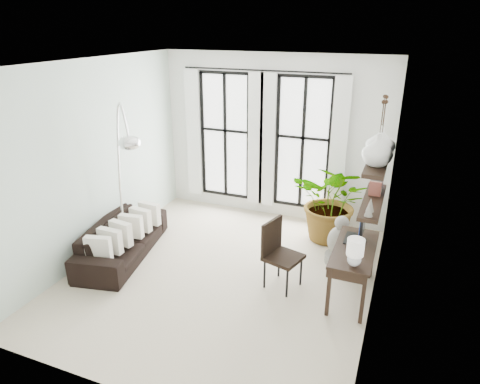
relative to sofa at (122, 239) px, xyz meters
The scene contains 16 objects.
floor 1.83m from the sofa, ahead, with size 5.00×5.00×0.00m, color beige.
ceiling 3.41m from the sofa, ahead, with size 5.00×5.00×0.00m, color white.
wall_left 1.37m from the sofa, behind, with size 5.00×5.00×0.00m, color silver.
wall_right 4.25m from the sofa, ahead, with size 5.00×5.00×0.00m, color white.
wall_back 3.39m from the sofa, 54.99° to the left, with size 4.50×4.50×0.00m, color white.
windows 3.22m from the sofa, 57.36° to the left, with size 3.26×0.13×2.65m.
wall_shelves 4.17m from the sofa, ahead, with size 0.25×1.30×0.60m.
sofa is the anchor object (origin of this frame).
throw_pillows 0.22m from the sofa, ahead, with size 0.40×1.52×0.40m.
plant 3.70m from the sofa, 30.74° to the left, with size 1.34×1.16×1.49m, color #2D7228.
desk 3.78m from the sofa, ahead, with size 0.55×1.31×1.16m.
desk_chair 2.70m from the sofa, ahead, with size 0.60×0.60×1.03m.
arc_lamp 1.48m from the sofa, 46.89° to the left, with size 0.77×0.52×2.58m.
buddha 3.62m from the sofa, 18.04° to the left, with size 0.46×0.46×0.83m.
vase_a 4.37m from the sofa, ahead, with size 0.37×0.37×0.38m, color white.
vase_b 4.39m from the sofa, ahead, with size 0.37×0.37×0.38m, color white.
Camera 1 is at (2.41, -5.26, 3.69)m, focal length 32.00 mm.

